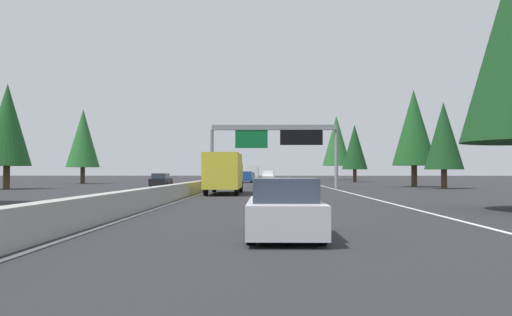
{
  "coord_description": "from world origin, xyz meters",
  "views": [
    {
      "loc": [
        -1.08,
        -5.1,
        1.63
      ],
      "look_at": [
        50.97,
        -4.07,
        3.03
      ],
      "focal_mm": 36.31,
      "sensor_mm": 36.0,
      "label": 1
    }
  ],
  "objects_px": {
    "conifer_right_far": "(355,147)",
    "conifer_left_near": "(7,125)",
    "sign_gantry_overhead": "(276,138)",
    "conifer_right_mid": "(414,128)",
    "minivan_far_right": "(246,176)",
    "bus_distant_a": "(253,172)",
    "oncoming_near": "(161,180)",
    "box_truck_near_right": "(224,172)",
    "pickup_mid_right": "(268,176)",
    "conifer_right_near": "(444,136)",
    "conifer_left_mid": "(83,138)",
    "sedan_mid_left": "(284,210)",
    "conifer_right_distant": "(336,141)",
    "sedan_distant_b": "(251,176)"
  },
  "relations": [
    {
      "from": "minivan_far_right",
      "to": "pickup_mid_right",
      "type": "xyz_separation_m",
      "value": [
        7.57,
        -3.4,
        -0.04
      ]
    },
    {
      "from": "sedan_mid_left",
      "to": "conifer_right_distant",
      "type": "height_order",
      "value": "conifer_right_distant"
    },
    {
      "from": "bus_distant_a",
      "to": "oncoming_near",
      "type": "relative_size",
      "value": 2.61
    },
    {
      "from": "sedan_mid_left",
      "to": "conifer_left_near",
      "type": "distance_m",
      "value": 43.58
    },
    {
      "from": "conifer_right_mid",
      "to": "conifer_right_distant",
      "type": "xyz_separation_m",
      "value": [
        52.09,
        1.37,
        1.7
      ]
    },
    {
      "from": "sign_gantry_overhead",
      "to": "pickup_mid_right",
      "type": "distance_m",
      "value": 35.33
    },
    {
      "from": "sign_gantry_overhead",
      "to": "conifer_right_far",
      "type": "relative_size",
      "value": 1.37
    },
    {
      "from": "sedan_mid_left",
      "to": "oncoming_near",
      "type": "xyz_separation_m",
      "value": [
        43.51,
        12.0,
        0.0
      ]
    },
    {
      "from": "pickup_mid_right",
      "to": "conifer_right_mid",
      "type": "xyz_separation_m",
      "value": [
        -29.55,
        -15.84,
        5.55
      ]
    },
    {
      "from": "sedan_distant_b",
      "to": "conifer_left_near",
      "type": "xyz_separation_m",
      "value": [
        -67.1,
        21.13,
        5.4
      ]
    },
    {
      "from": "conifer_right_near",
      "to": "pickup_mid_right",
      "type": "bearing_deg",
      "value": 25.8
    },
    {
      "from": "sign_gantry_overhead",
      "to": "sedan_mid_left",
      "type": "xyz_separation_m",
      "value": [
        -38.11,
        0.48,
        -4.31
      ]
    },
    {
      "from": "sign_gantry_overhead",
      "to": "conifer_right_mid",
      "type": "relative_size",
      "value": 1.19
    },
    {
      "from": "conifer_right_near",
      "to": "conifer_left_near",
      "type": "bearing_deg",
      "value": 93.47
    },
    {
      "from": "box_truck_near_right",
      "to": "conifer_right_far",
      "type": "relative_size",
      "value": 0.92
    },
    {
      "from": "sign_gantry_overhead",
      "to": "minivan_far_right",
      "type": "xyz_separation_m",
      "value": [
        27.52,
        4.05,
        -4.05
      ]
    },
    {
      "from": "box_truck_near_right",
      "to": "conifer_right_far",
      "type": "distance_m",
      "value": 48.56
    },
    {
      "from": "oncoming_near",
      "to": "conifer_right_distant",
      "type": "relative_size",
      "value": 0.33
    },
    {
      "from": "pickup_mid_right",
      "to": "conifer_left_near",
      "type": "height_order",
      "value": "conifer_left_near"
    },
    {
      "from": "minivan_far_right",
      "to": "conifer_right_far",
      "type": "bearing_deg",
      "value": -75.16
    },
    {
      "from": "conifer_left_near",
      "to": "sedan_distant_b",
      "type": "bearing_deg",
      "value": -17.48
    },
    {
      "from": "pickup_mid_right",
      "to": "conifer_left_near",
      "type": "relative_size",
      "value": 0.56
    },
    {
      "from": "minivan_far_right",
      "to": "conifer_right_distant",
      "type": "bearing_deg",
      "value": -30.68
    },
    {
      "from": "conifer_right_near",
      "to": "conifer_right_distant",
      "type": "distance_m",
      "value": 58.02
    },
    {
      "from": "conifer_right_far",
      "to": "conifer_right_distant",
      "type": "relative_size",
      "value": 0.69
    },
    {
      "from": "sedan_mid_left",
      "to": "pickup_mid_right",
      "type": "relative_size",
      "value": 0.79
    },
    {
      "from": "sedan_distant_b",
      "to": "bus_distant_a",
      "type": "distance_m",
      "value": 13.81
    },
    {
      "from": "minivan_far_right",
      "to": "conifer_right_far",
      "type": "distance_m",
      "value": 18.52
    },
    {
      "from": "oncoming_near",
      "to": "conifer_right_distant",
      "type": "height_order",
      "value": "conifer_right_distant"
    },
    {
      "from": "pickup_mid_right",
      "to": "bus_distant_a",
      "type": "bearing_deg",
      "value": 4.62
    },
    {
      "from": "conifer_right_far",
      "to": "conifer_left_near",
      "type": "bearing_deg",
      "value": 132.03
    },
    {
      "from": "pickup_mid_right",
      "to": "conifer_right_mid",
      "type": "bearing_deg",
      "value": -151.81
    },
    {
      "from": "pickup_mid_right",
      "to": "conifer_right_far",
      "type": "relative_size",
      "value": 0.61
    },
    {
      "from": "conifer_right_mid",
      "to": "conifer_left_near",
      "type": "xyz_separation_m",
      "value": [
        -8.33,
        40.63,
        -0.38
      ]
    },
    {
      "from": "conifer_left_near",
      "to": "box_truck_near_right",
      "type": "bearing_deg",
      "value": -115.68
    },
    {
      "from": "bus_distant_a",
      "to": "conifer_left_mid",
      "type": "relative_size",
      "value": 1.11
    },
    {
      "from": "sedan_distant_b",
      "to": "oncoming_near",
      "type": "height_order",
      "value": "same"
    },
    {
      "from": "sedan_distant_b",
      "to": "conifer_right_near",
      "type": "relative_size",
      "value": 0.52
    },
    {
      "from": "conifer_right_far",
      "to": "conifer_right_mid",
      "type": "bearing_deg",
      "value": -175.89
    },
    {
      "from": "bus_distant_a",
      "to": "conifer_left_near",
      "type": "relative_size",
      "value": 1.15
    },
    {
      "from": "conifer_right_mid",
      "to": "conifer_left_near",
      "type": "height_order",
      "value": "conifer_right_mid"
    },
    {
      "from": "sedan_mid_left",
      "to": "oncoming_near",
      "type": "distance_m",
      "value": 45.13
    },
    {
      "from": "bus_distant_a",
      "to": "conifer_left_near",
      "type": "distance_m",
      "value": 83.75
    },
    {
      "from": "sedan_mid_left",
      "to": "box_truck_near_right",
      "type": "relative_size",
      "value": 0.52
    },
    {
      "from": "conifer_right_near",
      "to": "conifer_left_near",
      "type": "distance_m",
      "value": 41.96
    },
    {
      "from": "sedan_distant_b",
      "to": "pickup_mid_right",
      "type": "xyz_separation_m",
      "value": [
        -29.22,
        -3.66,
        0.23
      ]
    },
    {
      "from": "sedan_distant_b",
      "to": "conifer_right_distant",
      "type": "xyz_separation_m",
      "value": [
        -6.68,
        -18.13,
        7.48
      ]
    },
    {
      "from": "conifer_right_far",
      "to": "conifer_left_near",
      "type": "xyz_separation_m",
      "value": [
        -34.9,
        38.72,
        0.47
      ]
    },
    {
      "from": "conifer_right_near",
      "to": "bus_distant_a",
      "type": "bearing_deg",
      "value": 14.71
    },
    {
      "from": "sign_gantry_overhead",
      "to": "conifer_left_mid",
      "type": "height_order",
      "value": "conifer_left_mid"
    }
  ]
}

